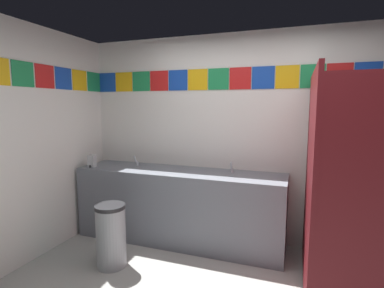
# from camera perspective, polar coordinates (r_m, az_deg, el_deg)

# --- Properties ---
(wall_back) EXTENTS (4.28, 0.09, 2.55)m
(wall_back) POSITION_cam_1_polar(r_m,az_deg,el_deg) (3.69, 11.19, 0.99)
(wall_back) COLOR white
(wall_back) RESTS_ON ground_plane
(wall_side) EXTENTS (0.09, 3.08, 2.55)m
(wall_side) POSITION_cam_1_polar(r_m,az_deg,el_deg) (3.43, -33.01, -0.56)
(wall_side) COLOR white
(wall_side) RESTS_ON ground_plane
(vanity_counter) EXTENTS (2.56, 0.61, 0.89)m
(vanity_counter) POSITION_cam_1_polar(r_m,az_deg,el_deg) (3.75, -2.55, -11.70)
(vanity_counter) COLOR slate
(vanity_counter) RESTS_ON ground_plane
(faucet_left) EXTENTS (0.04, 0.10, 0.14)m
(faucet_left) POSITION_cam_1_polar(r_m,az_deg,el_deg) (3.98, -10.65, -3.39)
(faucet_left) COLOR silver
(faucet_left) RESTS_ON vanity_counter
(faucet_right) EXTENTS (0.04, 0.10, 0.14)m
(faucet_right) POSITION_cam_1_polar(r_m,az_deg,el_deg) (3.52, 7.67, -4.74)
(faucet_right) COLOR silver
(faucet_right) RESTS_ON vanity_counter
(soap_dispenser) EXTENTS (0.09, 0.09, 0.16)m
(soap_dispenser) POSITION_cam_1_polar(r_m,az_deg,el_deg) (4.03, -18.68, -3.15)
(soap_dispenser) COLOR #B7BABF
(soap_dispenser) RESTS_ON vanity_counter
(stall_divider) EXTENTS (0.92, 1.46, 1.99)m
(stall_divider) POSITION_cam_1_polar(r_m,az_deg,el_deg) (2.70, 25.45, -8.12)
(stall_divider) COLOR maroon
(stall_divider) RESTS_ON ground_plane
(toilet) EXTENTS (0.39, 0.49, 0.74)m
(toilet) POSITION_cam_1_polar(r_m,az_deg,el_deg) (3.48, 31.91, -17.08)
(toilet) COLOR white
(toilet) RESTS_ON ground_plane
(trash_bin) EXTENTS (0.31, 0.31, 0.67)m
(trash_bin) POSITION_cam_1_polar(r_m,az_deg,el_deg) (3.35, -15.32, -16.62)
(trash_bin) COLOR #999EA3
(trash_bin) RESTS_ON ground_plane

